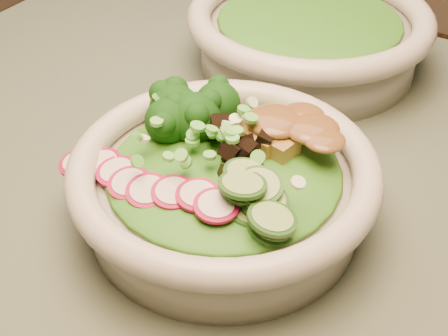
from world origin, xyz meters
The scene contains 11 objects.
salad_bowl centered at (-0.13, -0.03, 0.79)m, with size 0.25×0.25×0.07m.
side_bowl centered at (-0.18, 0.25, 0.79)m, with size 0.28×0.28×0.07m.
lettuce_bed centered at (-0.13, -0.03, 0.81)m, with size 0.19×0.19×0.02m, color #206114.
side_lettuce centered at (-0.18, 0.25, 0.81)m, with size 0.18×0.18×0.02m, color #206114.
broccoli_florets centered at (-0.18, 0.00, 0.82)m, with size 0.07×0.06×0.04m, color black, non-canonical shape.
radish_slices centered at (-0.16, -0.08, 0.81)m, with size 0.10×0.04×0.02m, color maroon, non-canonical shape.
cucumber_slices centered at (-0.08, -0.06, 0.82)m, with size 0.06×0.06×0.03m, color #91BC68, non-canonical shape.
mushroom_heap centered at (-0.12, -0.02, 0.82)m, with size 0.06×0.06×0.04m, color black, non-canonical shape.
tofu_cubes centered at (-0.09, 0.02, 0.82)m, with size 0.08×0.06×0.03m, color olive, non-canonical shape.
peanut_sauce centered at (-0.09, 0.02, 0.83)m, with size 0.06×0.05×0.01m, color brown.
scallion_garnish centered at (-0.13, -0.03, 0.83)m, with size 0.18×0.18×0.02m, color #5CBF43, non-canonical shape.
Camera 1 is at (0.08, -0.36, 1.11)m, focal length 50.00 mm.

